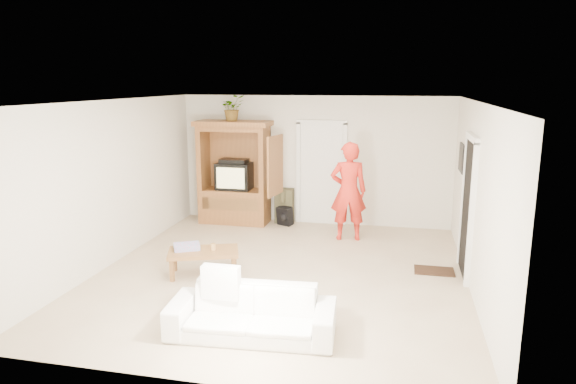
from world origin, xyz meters
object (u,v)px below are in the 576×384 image
object	(u,v)px
armoire	(236,179)
coffee_table	(203,253)
man	(348,191)
sofa	(252,313)

from	to	relation	value
armoire	coffee_table	xyz separation A→B (m)	(0.45, -2.95, -0.57)
man	sofa	world-z (taller)	man
sofa	coffee_table	xyz separation A→B (m)	(-1.25, 1.67, 0.06)
armoire	sofa	size ratio (longest dim) A/B	1.10
armoire	man	xyz separation A→B (m)	(2.39, -0.68, 0.00)
armoire	sofa	bearing A→B (deg)	-69.84
sofa	coffee_table	distance (m)	2.08
coffee_table	sofa	bearing A→B (deg)	-72.88
man	coffee_table	bearing A→B (deg)	38.57
armoire	coffee_table	distance (m)	3.04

